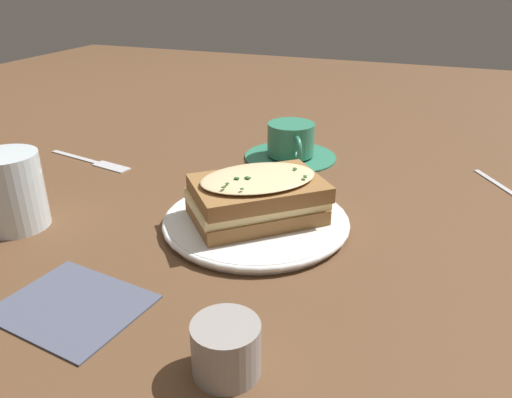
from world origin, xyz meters
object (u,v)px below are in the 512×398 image
(dinner_plate, at_px, (256,221))
(sandwich, at_px, (257,197))
(condiment_pot, at_px, (226,348))
(fork, at_px, (97,162))
(water_glass, at_px, (11,191))
(teacup_with_saucer, at_px, (291,144))
(napkin, at_px, (73,305))

(dinner_plate, xyz_separation_m, sandwich, (0.00, -0.00, 0.03))
(dinner_plate, bearing_deg, sandwich, -25.38)
(sandwich, bearing_deg, condiment_pot, -74.63)
(fork, bearing_deg, water_glass, 22.68)
(sandwich, distance_m, fork, 0.34)
(water_glass, height_order, condiment_pot, water_glass)
(sandwich, xyz_separation_m, fork, (-0.32, 0.11, -0.04))
(dinner_plate, bearing_deg, teacup_with_saucer, 97.76)
(sandwich, height_order, water_glass, water_glass)
(napkin, bearing_deg, fork, 123.96)
(water_glass, xyz_separation_m, condiment_pot, (0.34, -0.13, -0.02))
(teacup_with_saucer, distance_m, water_glass, 0.42)
(teacup_with_saucer, height_order, fork, teacup_with_saucer)
(teacup_with_saucer, height_order, water_glass, water_glass)
(teacup_with_saucer, bearing_deg, fork, -93.72)
(sandwich, bearing_deg, dinner_plate, 154.62)
(napkin, bearing_deg, teacup_with_saucer, 81.38)
(teacup_with_saucer, bearing_deg, condiment_pot, -17.87)
(teacup_with_saucer, relative_size, condiment_pot, 2.79)
(teacup_with_saucer, bearing_deg, water_glass, -64.04)
(teacup_with_saucer, distance_m, fork, 0.32)
(dinner_plate, bearing_deg, fork, 161.26)
(dinner_plate, distance_m, napkin, 0.23)
(sandwich, relative_size, fork, 1.07)
(water_glass, bearing_deg, teacup_with_saucer, 55.51)
(condiment_pot, bearing_deg, napkin, 172.53)
(teacup_with_saucer, height_order, napkin, teacup_with_saucer)
(dinner_plate, xyz_separation_m, teacup_with_saucer, (-0.03, 0.24, 0.02))
(dinner_plate, bearing_deg, condiment_pot, -74.30)
(water_glass, relative_size, condiment_pot, 1.71)
(water_glass, xyz_separation_m, napkin, (0.17, -0.11, -0.04))
(sandwich, relative_size, condiment_pot, 3.37)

